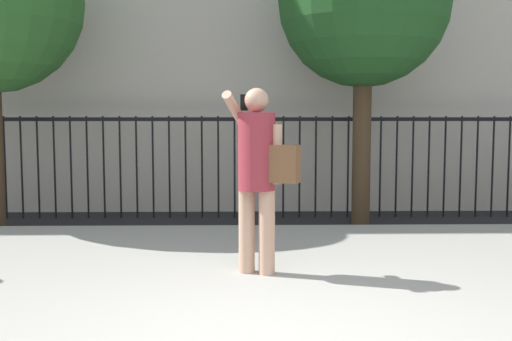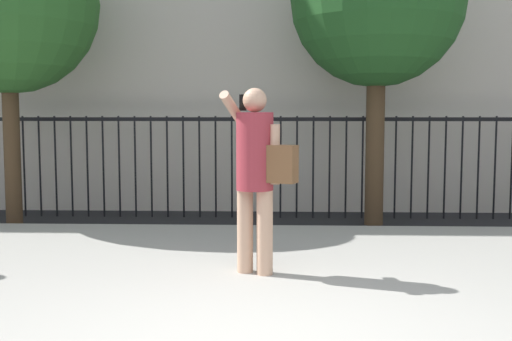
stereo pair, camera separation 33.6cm
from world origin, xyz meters
name	(u,v)px [view 1 (the left image)]	position (x,y,z in m)	size (l,w,h in m)	color
sidewalk	(268,273)	(0.00, 2.20, 0.07)	(28.00, 4.40, 0.15)	#9E9B93
iron_fence	(259,153)	(0.00, 5.90, 1.02)	(12.03, 0.04, 1.60)	black
pedestrian_on_phone	(259,167)	(-0.10, 1.90, 1.14)	(0.72, 0.55, 1.71)	tan
street_tree_near	(364,3)	(1.50, 5.34, 3.24)	(2.49, 2.49, 4.50)	#4C3823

